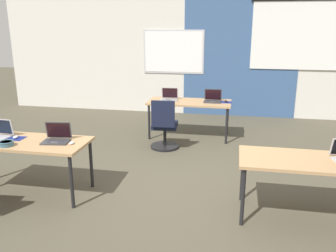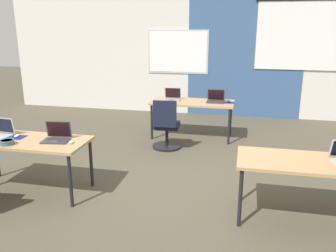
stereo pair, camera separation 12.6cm
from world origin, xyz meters
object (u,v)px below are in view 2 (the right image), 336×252
(chair_far_left, at_px, (166,129))
(mouse_far_right, at_px, (229,102))
(snack_bowl, at_px, (7,142))
(mouse_near_left_end, at_px, (17,136))
(laptop_far_right, at_px, (215,99))
(laptop_near_left_inner, at_px, (57,137))
(mouse_near_left_inner, at_px, (71,142))
(desk_near_left, at_px, (27,144))
(desk_near_right, at_px, (311,166))
(laptop_far_left, at_px, (172,97))
(laptop_near_left_end, at_px, (0,132))
(desk_far_center, at_px, (192,104))

(chair_far_left, bearing_deg, mouse_far_right, -145.63)
(snack_bowl, bearing_deg, mouse_near_left_end, 102.73)
(laptop_far_right, bearing_deg, laptop_near_left_inner, -123.19)
(mouse_far_right, distance_m, mouse_near_left_inner, 3.38)
(laptop_far_right, relative_size, laptop_near_left_inner, 0.91)
(desk_near_left, relative_size, chair_far_left, 1.74)
(desk_near_right, bearing_deg, laptop_far_left, 127.15)
(mouse_near_left_end, relative_size, mouse_near_left_inner, 1.01)
(laptop_near_left_end, relative_size, snack_bowl, 2.00)
(snack_bowl, bearing_deg, desk_near_right, 3.59)
(chair_far_left, bearing_deg, desk_near_left, 50.61)
(desk_near_right, height_order, laptop_far_left, laptop_far_left)
(desk_near_right, xyz_separation_m, mouse_near_left_end, (-3.69, 0.06, 0.08))
(laptop_far_left, bearing_deg, desk_near_right, -55.71)
(desk_far_center, height_order, snack_bowl, snack_bowl)
(desk_near_right, relative_size, laptop_far_left, 4.66)
(desk_near_left, bearing_deg, snack_bowl, -118.73)
(desk_far_center, xyz_separation_m, snack_bowl, (-1.87, -3.03, 0.10))
(desk_near_left, xyz_separation_m, laptop_near_left_inner, (0.40, 0.06, 0.11))
(laptop_near_left_inner, bearing_deg, chair_far_left, 54.63)
(laptop_near_left_end, distance_m, mouse_far_right, 4.01)
(chair_far_left, distance_m, mouse_near_left_inner, 2.19)
(mouse_near_left_inner, bearing_deg, laptop_far_right, 61.37)
(laptop_near_left_end, xyz_separation_m, mouse_far_right, (2.90, 2.78, -0.03))
(laptop_far_left, xyz_separation_m, chair_far_left, (0.07, -0.84, -0.39))
(laptop_far_left, distance_m, snack_bowl, 3.41)
(chair_far_left, height_order, snack_bowl, chair_far_left)
(desk_near_left, xyz_separation_m, desk_near_right, (3.50, 0.00, 0.00))
(laptop_far_left, bearing_deg, desk_far_center, -9.86)
(desk_near_left, xyz_separation_m, laptop_far_right, (2.19, 2.84, 0.11))
(desk_near_left, bearing_deg, desk_near_right, 0.00)
(mouse_near_left_end, bearing_deg, laptop_far_right, 49.40)
(laptop_far_left, xyz_separation_m, laptop_near_left_inner, (-0.94, -2.79, 0.00))
(desk_far_center, relative_size, laptop_far_left, 4.66)
(chair_far_left, height_order, mouse_near_left_inner, chair_far_left)
(desk_far_center, bearing_deg, chair_far_left, -113.17)
(desk_near_left, height_order, desk_near_right, same)
(mouse_far_right, bearing_deg, desk_near_left, -130.80)
(mouse_near_left_end, bearing_deg, desk_near_left, -17.83)
(desk_near_left, relative_size, mouse_near_left_end, 15.14)
(desk_near_left, bearing_deg, chair_far_left, 54.90)
(laptop_near_left_end, bearing_deg, desk_near_left, -2.21)
(laptop_near_left_inner, bearing_deg, laptop_far_left, 63.40)
(desk_near_left, height_order, mouse_near_left_end, mouse_near_left_end)
(desk_near_left, xyz_separation_m, mouse_near_left_inner, (0.64, -0.01, 0.08))
(laptop_far_right, bearing_deg, laptop_far_left, 179.02)
(desk_far_center, distance_m, laptop_far_right, 0.46)
(laptop_far_right, relative_size, mouse_near_left_inner, 3.17)
(laptop_near_left_inner, bearing_deg, mouse_far_right, 45.63)
(desk_near_right, height_order, laptop_near_left_end, laptop_near_left_end)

